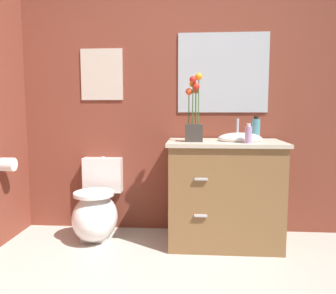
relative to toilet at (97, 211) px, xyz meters
The scene contains 9 objects.
wall_back 1.37m from the toilet, 18.68° to the left, with size 4.42×0.05×2.50m, color brown.
toilet is the anchor object (origin of this frame).
vanity_cabinet 1.12m from the toilet, ahead, with size 0.94×0.56×1.05m.
flower_vase 1.17m from the toilet, ahead, with size 0.14×0.14×0.54m.
soap_bottle 1.53m from the toilet, ahead, with size 0.07×0.07×0.20m.
lotion_bottle 1.45m from the toilet, ahead, with size 0.05×0.05×0.15m.
wall_poster 1.23m from the toilet, 90.00° to the left, with size 0.39×0.01×0.46m, color beige.
wall_mirror 1.65m from the toilet, 13.69° to the left, with size 0.80×0.01×0.70m, color #B2BCC6.
toilet_paper_roll 0.82m from the toilet, 163.62° to the right, with size 0.11×0.11×0.11m, color white.
Camera 1 is at (0.14, -1.35, 1.12)m, focal length 35.46 mm.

